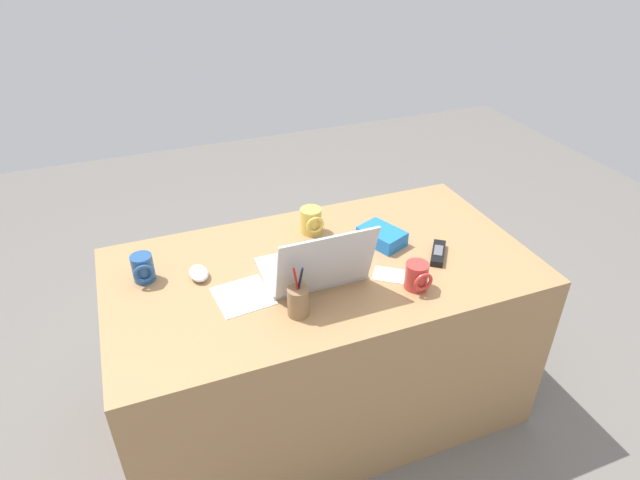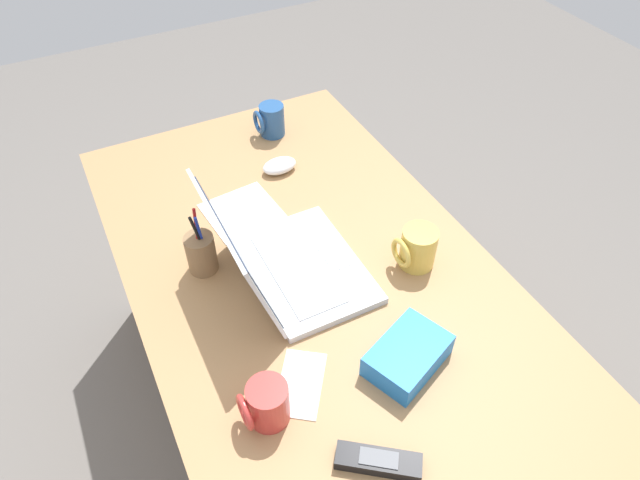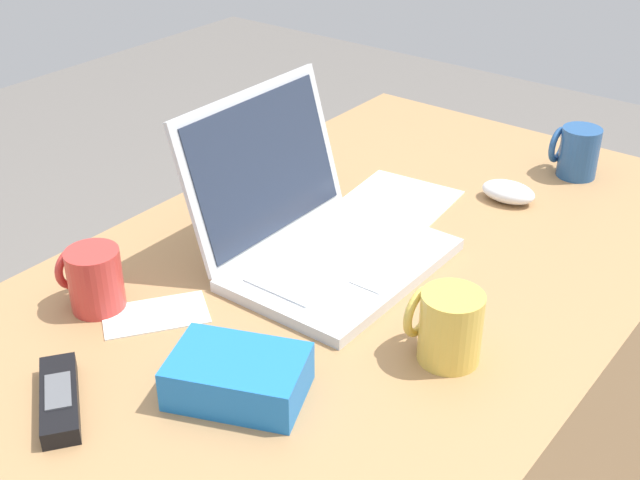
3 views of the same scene
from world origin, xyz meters
The scene contains 12 objects.
ground_plane centered at (0.00, 0.00, 0.00)m, with size 6.00×6.00×0.00m, color slate.
desk centered at (0.00, 0.00, 0.35)m, with size 1.51×0.81×0.71m, color #A87C4F.
laptop centered at (0.05, 0.07, 0.76)m, with size 0.34×0.31×0.25m.
computer_mouse centered at (0.42, -0.08, 0.73)m, with size 0.06×0.10×0.04m, color white.
coffee_mug_white centered at (-0.24, 0.24, 0.76)m, with size 0.08×0.09×0.09m.
coffee_mug_tall centered at (-0.04, -0.22, 0.76)m, with size 0.08×0.09×0.10m.
coffee_mug_spare centered at (0.60, -0.14, 0.76)m, with size 0.07×0.09×0.10m.
cordless_phone centered at (-0.41, 0.10, 0.72)m, with size 0.12×0.15×0.03m.
pen_holder centered at (0.17, 0.22, 0.76)m, with size 0.07×0.07×0.18m.
snack_bag centered at (-0.26, -0.06, 0.74)m, with size 0.11×0.17×0.06m, color blue.
paper_note_near_laptop centered at (-0.21, 0.15, 0.71)m, with size 0.15×0.08×0.00m, color white.
paper_note_left centered at (0.31, 0.07, 0.71)m, with size 0.17×0.18×0.00m, color white.
Camera 1 is at (0.57, 1.46, 1.81)m, focal length 30.15 mm.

